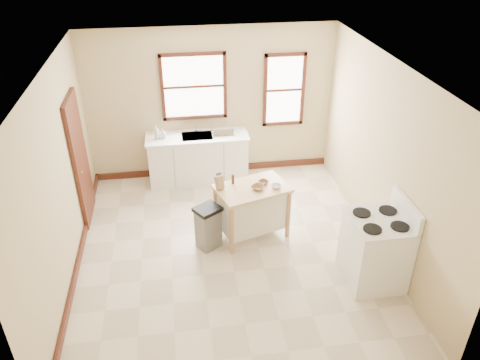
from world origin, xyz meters
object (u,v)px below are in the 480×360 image
object	(u,v)px
pepper_grinder	(233,179)
bowl_a	(258,188)
trash_bin	(208,227)
gas_stove	(376,242)
bowl_c	(276,186)
soap_bottle_a	(157,132)
dish_rack	(223,132)
bowl_b	(264,182)
kitchen_island	(252,211)
knife_block	(219,183)
soap_bottle_b	(163,134)

from	to	relation	value
pepper_grinder	bowl_a	distance (m)	0.41
trash_bin	gas_stove	distance (m)	2.43
bowl_c	trash_bin	distance (m)	1.19
soap_bottle_a	gas_stove	size ratio (longest dim) A/B	0.19
dish_rack	bowl_b	bearing A→B (deg)	-84.34
dish_rack	kitchen_island	distance (m)	1.94
kitchen_island	bowl_c	size ratio (longest dim) A/B	7.27
soap_bottle_a	kitchen_island	size ratio (longest dim) A/B	0.23
soap_bottle_a	pepper_grinder	size ratio (longest dim) A/B	1.61
pepper_grinder	soap_bottle_a	bearing A→B (deg)	123.98
bowl_a	kitchen_island	bearing A→B (deg)	141.34
kitchen_island	knife_block	bearing A→B (deg)	158.83
gas_stove	soap_bottle_b	bearing A→B (deg)	132.03
dish_rack	knife_block	bearing A→B (deg)	-105.97
bowl_b	trash_bin	xyz separation A→B (m)	(-0.89, -0.29, -0.54)
kitchen_island	knife_block	distance (m)	0.73
bowl_a	bowl_c	bearing A→B (deg)	-2.12
soap_bottle_a	bowl_a	distance (m)	2.41
dish_rack	bowl_a	bearing A→B (deg)	-88.75
dish_rack	bowl_a	size ratio (longest dim) A/B	2.15
kitchen_island	bowl_c	bearing A→B (deg)	-28.23
soap_bottle_b	knife_block	distance (m)	1.97
trash_bin	gas_stove	xyz separation A→B (m)	(2.17, -1.05, 0.28)
bowl_b	bowl_c	world-z (taller)	bowl_c
bowl_a	bowl_c	distance (m)	0.28
soap_bottle_b	gas_stove	distance (m)	4.17
knife_block	bowl_c	xyz separation A→B (m)	(0.84, -0.10, -0.08)
bowl_c	bowl_b	bearing A→B (deg)	135.41
knife_block	trash_bin	distance (m)	0.70
soap_bottle_a	kitchen_island	bearing A→B (deg)	-31.70
pepper_grinder	gas_stove	bearing A→B (deg)	-38.63
bowl_c	gas_stove	xyz separation A→B (m)	(1.12, -1.18, -0.27)
soap_bottle_a	bowl_c	bearing A→B (deg)	-26.43
soap_bottle_a	knife_block	distance (m)	2.02
bowl_c	soap_bottle_b	bearing A→B (deg)	131.06
soap_bottle_a	pepper_grinder	xyz separation A→B (m)	(1.14, -1.68, -0.09)
dish_rack	bowl_c	xyz separation A→B (m)	(0.58, -1.92, -0.07)
soap_bottle_b	gas_stove	size ratio (longest dim) A/B	0.14
bowl_a	bowl_b	bearing A→B (deg)	52.25
soap_bottle_b	bowl_a	world-z (taller)	soap_bottle_b
knife_block	pepper_grinder	bearing A→B (deg)	1.32
dish_rack	bowl_c	bearing A→B (deg)	-80.87
knife_block	bowl_b	size ratio (longest dim) A/B	1.37
soap_bottle_b	bowl_c	distance (m)	2.52
kitchen_island	bowl_c	distance (m)	0.58
soap_bottle_a	bowl_c	xyz separation A→B (m)	(1.76, -1.90, -0.14)
knife_block	soap_bottle_b	bearing A→B (deg)	88.07
bowl_c	trash_bin	size ratio (longest dim) A/B	0.21
soap_bottle_a	knife_block	bearing A→B (deg)	-42.21
soap_bottle_b	kitchen_island	size ratio (longest dim) A/B	0.17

